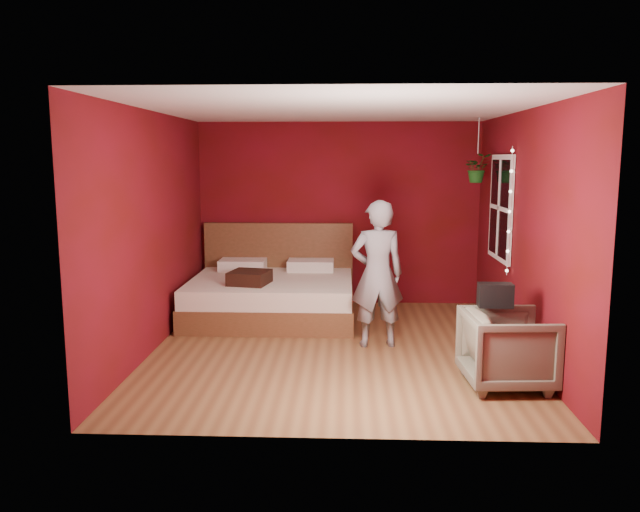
{
  "coord_description": "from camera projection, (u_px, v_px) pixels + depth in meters",
  "views": [
    {
      "loc": [
        0.1,
        -6.69,
        2.1
      ],
      "look_at": [
        -0.19,
        0.4,
        0.98
      ],
      "focal_mm": 35.0,
      "sensor_mm": 36.0,
      "label": 1
    }
  ],
  "objects": [
    {
      "name": "window",
      "position": [
        500.0,
        208.0,
        7.5
      ],
      "size": [
        0.05,
        0.97,
        1.27
      ],
      "color": "white",
      "rests_on": "room_walls"
    },
    {
      "name": "person",
      "position": [
        377.0,
        274.0,
        6.91
      ],
      "size": [
        0.65,
        0.48,
        1.64
      ],
      "primitive_type": "imported",
      "rotation": [
        0.0,
        0.0,
        3.28
      ],
      "color": "slate",
      "rests_on": "ground"
    },
    {
      "name": "hanging_plant",
      "position": [
        477.0,
        168.0,
        7.96
      ],
      "size": [
        0.36,
        0.32,
        0.82
      ],
      "color": "silver",
      "rests_on": "room_walls"
    },
    {
      "name": "fairy_lights",
      "position": [
        510.0,
        212.0,
        6.99
      ],
      "size": [
        0.04,
        0.04,
        1.45
      ],
      "color": "silver",
      "rests_on": "room_walls"
    },
    {
      "name": "throw_pillow",
      "position": [
        250.0,
        277.0,
        7.8
      ],
      "size": [
        0.55,
        0.55,
        0.16
      ],
      "primitive_type": "cube",
      "rotation": [
        0.0,
        0.0,
        -0.2
      ],
      "color": "black",
      "rests_on": "bed"
    },
    {
      "name": "floor",
      "position": [
        336.0,
        348.0,
        6.93
      ],
      "size": [
        4.5,
        4.5,
        0.0
      ],
      "primitive_type": "plane",
      "color": "brown",
      "rests_on": "ground"
    },
    {
      "name": "room_walls",
      "position": [
        336.0,
        197.0,
        6.67
      ],
      "size": [
        4.04,
        4.54,
        2.62
      ],
      "color": "maroon",
      "rests_on": "ground"
    },
    {
      "name": "bed",
      "position": [
        273.0,
        294.0,
        8.29
      ],
      "size": [
        2.13,
        1.81,
        1.17
      ],
      "color": "brown",
      "rests_on": "ground"
    },
    {
      "name": "handbag",
      "position": [
        495.0,
        295.0,
        5.84
      ],
      "size": [
        0.32,
        0.17,
        0.23
      ],
      "primitive_type": "cube",
      "rotation": [
        0.0,
        0.0,
        -0.02
      ],
      "color": "black",
      "rests_on": "armchair"
    },
    {
      "name": "armchair",
      "position": [
        507.0,
        349.0,
        5.74
      ],
      "size": [
        0.83,
        0.81,
        0.71
      ],
      "primitive_type": "imported",
      "rotation": [
        0.0,
        0.0,
        1.63
      ],
      "color": "#6C6755",
      "rests_on": "ground"
    }
  ]
}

